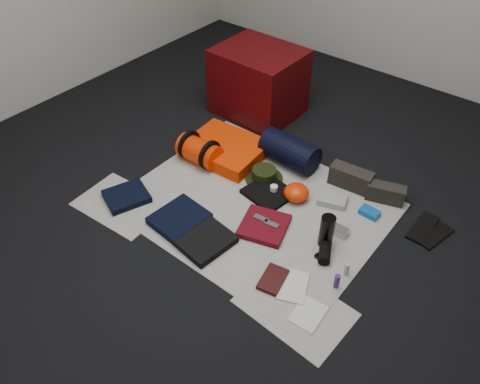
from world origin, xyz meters
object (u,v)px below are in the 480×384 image
Objects in this scene: red_cabinet at (259,82)px; compact_camera at (339,231)px; water_bottle at (327,231)px; sleeping_pad at (225,149)px; stuff_sack at (199,151)px; paperback_book at (273,279)px; navy_duffel at (290,151)px.

red_cabinet reaches higher than compact_camera.
sleeping_pad is at bearing 163.70° from water_bottle.
red_cabinet is 0.70m from sleeping_pad.
red_cabinet is 2.99× the size of water_bottle.
water_bottle is (1.14, -0.12, 0.02)m from stuff_sack.
stuff_sack is 1.43× the size of water_bottle.
sleeping_pad is 2.89× the size of paperback_book.
red_cabinet is at bearing 118.13° from paperback_book.
red_cabinet is at bearing 147.53° from navy_duffel.
red_cabinet is 0.77m from navy_duffel.
water_bottle reaches higher than compact_camera.
sleeping_pad is 1.09m from compact_camera.
navy_duffel is 2.18× the size of paperback_book.
paperback_book is (-0.11, -0.56, -0.01)m from compact_camera.
paperback_book is at bearing -102.73° from compact_camera.
red_cabinet is 1.18× the size of sleeping_pad.
red_cabinet is at bearing 144.80° from compact_camera.
navy_duffel is at bearing -34.69° from red_cabinet.
red_cabinet is at bearing 142.31° from water_bottle.
paperback_book is (-0.08, -0.43, -0.10)m from water_bottle.
stuff_sack is at bearing -116.06° from sleeping_pad.
red_cabinet reaches higher than paperback_book.
navy_duffel is 1.09m from paperback_book.
compact_camera is at bearing 67.52° from paperback_book.
red_cabinet is 0.85m from stuff_sack.
stuff_sack is 1.16m from compact_camera.
compact_camera is (1.16, 0.01, -0.07)m from stuff_sack.
paperback_book is (1.15, -1.38, -0.25)m from red_cabinet.
stuff_sack reaches higher than paperback_book.
navy_duffel is 0.80m from water_bottle.
paperback_book is (0.54, -0.94, -0.10)m from navy_duffel.
sleeping_pad is 5.01× the size of compact_camera.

